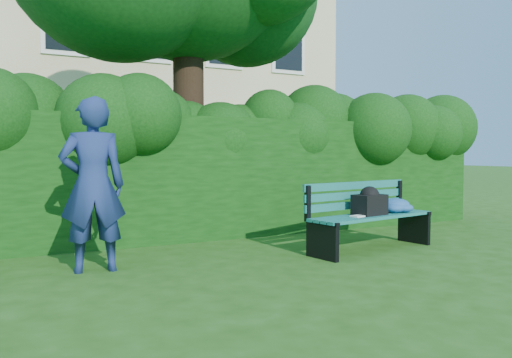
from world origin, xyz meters
name	(u,v)px	position (x,y,z in m)	size (l,w,h in m)	color
ground	(279,263)	(0.00, 0.00, 0.00)	(80.00, 80.00, 0.00)	#204810
apartment_building	(88,21)	(0.00, 13.99, 6.00)	(16.00, 8.08, 12.00)	tan
hedge	(209,177)	(0.00, 2.20, 0.90)	(10.00, 1.00, 1.80)	#0B330B
park_bench	(375,211)	(1.56, 0.19, 0.51)	(1.98, 0.88, 0.89)	#11574B
man_reading	(93,185)	(-1.98, 0.57, 0.94)	(0.68, 0.45, 1.87)	navy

